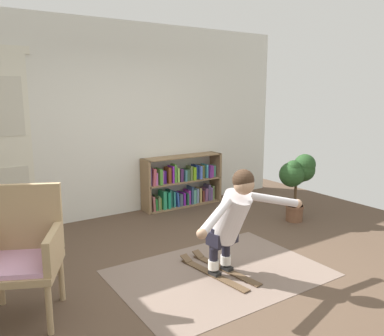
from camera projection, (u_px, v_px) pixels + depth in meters
ground_plane at (220, 276)px, 4.05m from camera, size 7.20×7.20×0.00m
back_wall at (117, 120)px, 5.90m from camera, size 6.00×0.10×2.90m
rug at (219, 273)px, 4.12m from camera, size 2.14×1.52×0.01m
bookshelf at (181, 184)px, 6.48m from camera, size 1.40×0.30×0.84m
wicker_chair at (22, 250)px, 3.27m from camera, size 0.80×0.80×1.10m
potted_plant at (298, 175)px, 5.65m from camera, size 0.55×0.39×1.00m
skis_pair at (217, 270)px, 4.14m from camera, size 0.39×0.99×0.07m
person_skier at (232, 216)px, 3.87m from camera, size 1.44×0.71×1.09m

